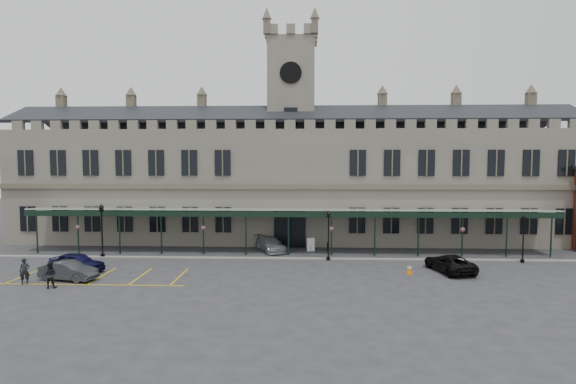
{
  "coord_description": "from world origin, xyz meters",
  "views": [
    {
      "loc": [
        1.53,
        -34.2,
        8.81
      ],
      "look_at": [
        0.0,
        6.0,
        6.0
      ],
      "focal_mm": 28.0,
      "sensor_mm": 36.0,
      "label": 1
    }
  ],
  "objects_px": {
    "car_left_b": "(69,271)",
    "car_taxi": "(270,244)",
    "clock_tower": "(291,122)",
    "lamp_post_mid": "(328,231)",
    "car_van": "(449,263)",
    "traffic_cone": "(409,269)",
    "person_a": "(25,271)",
    "lamp_post_left": "(102,226)",
    "sign_board": "(311,245)",
    "person_b": "(50,275)",
    "lamp_post_right": "(523,234)",
    "car_left_a": "(77,262)",
    "station_building": "(291,182)"
  },
  "relations": [
    {
      "from": "clock_tower",
      "to": "person_b",
      "type": "bearing_deg",
      "value": -128.44
    },
    {
      "from": "car_taxi",
      "to": "person_b",
      "type": "relative_size",
      "value": 2.56
    },
    {
      "from": "car_taxi",
      "to": "person_b",
      "type": "bearing_deg",
      "value": -161.97
    },
    {
      "from": "lamp_post_right",
      "to": "car_van",
      "type": "bearing_deg",
      "value": -154.65
    },
    {
      "from": "car_left_a",
      "to": "person_b",
      "type": "height_order",
      "value": "person_b"
    },
    {
      "from": "lamp_post_left",
      "to": "car_left_a",
      "type": "xyz_separation_m",
      "value": [
        0.36,
        -5.28,
        -2.17
      ]
    },
    {
      "from": "lamp_post_left",
      "to": "car_left_b",
      "type": "bearing_deg",
      "value": -82.69
    },
    {
      "from": "person_b",
      "to": "clock_tower",
      "type": "bearing_deg",
      "value": -138.97
    },
    {
      "from": "station_building",
      "to": "car_left_b",
      "type": "bearing_deg",
      "value": -131.29
    },
    {
      "from": "lamp_post_mid",
      "to": "car_van",
      "type": "relative_size",
      "value": 0.9
    },
    {
      "from": "lamp_post_right",
      "to": "person_b",
      "type": "relative_size",
      "value": 2.31
    },
    {
      "from": "clock_tower",
      "to": "traffic_cone",
      "type": "distance_m",
      "value": 22.25
    },
    {
      "from": "lamp_post_mid",
      "to": "car_van",
      "type": "xyz_separation_m",
      "value": [
        9.39,
        -3.77,
        -1.96
      ]
    },
    {
      "from": "clock_tower",
      "to": "lamp_post_mid",
      "type": "xyz_separation_m",
      "value": [
        3.61,
        -10.86,
        -10.46
      ]
    },
    {
      "from": "traffic_cone",
      "to": "car_left_b",
      "type": "height_order",
      "value": "car_left_b"
    },
    {
      "from": "traffic_cone",
      "to": "car_taxi",
      "type": "relative_size",
      "value": 0.16
    },
    {
      "from": "person_a",
      "to": "traffic_cone",
      "type": "bearing_deg",
      "value": -20.65
    },
    {
      "from": "station_building",
      "to": "person_a",
      "type": "distance_m",
      "value": 27.29
    },
    {
      "from": "lamp_post_right",
      "to": "car_taxi",
      "type": "xyz_separation_m",
      "value": [
        -22.21,
        4.12,
        -1.84
      ]
    },
    {
      "from": "sign_board",
      "to": "car_van",
      "type": "distance_m",
      "value": 13.34
    },
    {
      "from": "station_building",
      "to": "person_b",
      "type": "relative_size",
      "value": 32.57
    },
    {
      "from": "sign_board",
      "to": "lamp_post_right",
      "type": "bearing_deg",
      "value": -25.91
    },
    {
      "from": "lamp_post_right",
      "to": "lamp_post_mid",
      "type": "bearing_deg",
      "value": 179.05
    },
    {
      "from": "lamp_post_mid",
      "to": "car_taxi",
      "type": "relative_size",
      "value": 0.95
    },
    {
      "from": "lamp_post_right",
      "to": "car_left_b",
      "type": "relative_size",
      "value": 1.0
    },
    {
      "from": "car_left_a",
      "to": "lamp_post_left",
      "type": "bearing_deg",
      "value": 18.61
    },
    {
      "from": "lamp_post_right",
      "to": "person_a",
      "type": "bearing_deg",
      "value": -167.98
    },
    {
      "from": "traffic_cone",
      "to": "sign_board",
      "type": "relative_size",
      "value": 0.59
    },
    {
      "from": "person_b",
      "to": "car_taxi",
      "type": "bearing_deg",
      "value": -147.59
    },
    {
      "from": "traffic_cone",
      "to": "person_a",
      "type": "height_order",
      "value": "person_a"
    },
    {
      "from": "lamp_post_mid",
      "to": "lamp_post_right",
      "type": "bearing_deg",
      "value": -0.95
    },
    {
      "from": "car_left_b",
      "to": "car_taxi",
      "type": "bearing_deg",
      "value": -39.81
    },
    {
      "from": "person_b",
      "to": "person_a",
      "type": "bearing_deg",
      "value": -31.18
    },
    {
      "from": "car_left_b",
      "to": "person_b",
      "type": "distance_m",
      "value": 2.11
    },
    {
      "from": "lamp_post_left",
      "to": "car_van",
      "type": "distance_m",
      "value": 30.27
    },
    {
      "from": "car_left_a",
      "to": "car_van",
      "type": "height_order",
      "value": "car_left_a"
    },
    {
      "from": "station_building",
      "to": "traffic_cone",
      "type": "relative_size",
      "value": 77.15
    },
    {
      "from": "car_van",
      "to": "traffic_cone",
      "type": "bearing_deg",
      "value": 0.68
    },
    {
      "from": "lamp_post_right",
      "to": "lamp_post_left",
      "type": "bearing_deg",
      "value": 178.98
    },
    {
      "from": "traffic_cone",
      "to": "sign_board",
      "type": "bearing_deg",
      "value": 131.6
    },
    {
      "from": "sign_board",
      "to": "traffic_cone",
      "type": "bearing_deg",
      "value": -61.35
    },
    {
      "from": "car_taxi",
      "to": "car_van",
      "type": "distance_m",
      "value": 16.68
    },
    {
      "from": "lamp_post_left",
      "to": "sign_board",
      "type": "height_order",
      "value": "lamp_post_left"
    },
    {
      "from": "car_left_a",
      "to": "person_a",
      "type": "xyz_separation_m",
      "value": [
        -1.92,
        -3.65,
        0.18
      ]
    },
    {
      "from": "lamp_post_right",
      "to": "car_van",
      "type": "height_order",
      "value": "lamp_post_right"
    },
    {
      "from": "car_taxi",
      "to": "person_a",
      "type": "distance_m",
      "value": 20.73
    },
    {
      "from": "lamp_post_right",
      "to": "traffic_cone",
      "type": "distance_m",
      "value": 11.73
    },
    {
      "from": "sign_board",
      "to": "car_left_a",
      "type": "distance_m",
      "value": 20.63
    },
    {
      "from": "traffic_cone",
      "to": "station_building",
      "type": "bearing_deg",
      "value": 122.17
    },
    {
      "from": "clock_tower",
      "to": "traffic_cone",
      "type": "relative_size",
      "value": 31.89
    }
  ]
}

